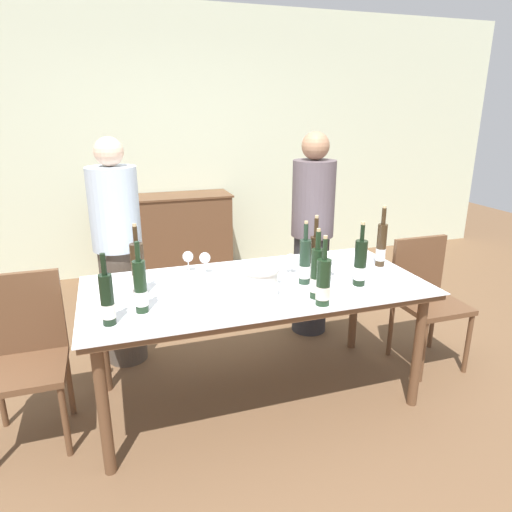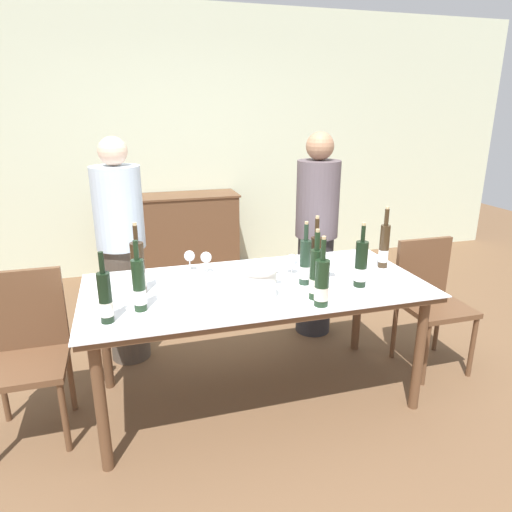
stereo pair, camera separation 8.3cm
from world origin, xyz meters
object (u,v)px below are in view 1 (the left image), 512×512
Objects in this scene: wine_bottle_1 at (141,288)px; chair_left_end at (25,348)px; wine_glass_0 at (291,260)px; wine_glass_1 at (329,260)px; ice_bucket at (260,283)px; wine_bottle_4 at (317,275)px; wine_bottle_5 at (138,271)px; sideboard_cabinet at (172,236)px; person_guest_left at (312,237)px; wine_bottle_7 at (381,245)px; chair_right_end at (425,292)px; wine_bottle_6 at (323,283)px; dining_table at (256,295)px; wine_bottle_8 at (107,301)px; wine_glass_2 at (205,259)px; wine_bottle_0 at (360,264)px; wine_bottle_3 at (305,263)px; person_host at (119,256)px; wine_glass_3 at (188,257)px; wine_bottle_2 at (315,259)px; wine_glass_4 at (275,270)px.

wine_bottle_1 is 0.77m from chair_left_end.
wine_glass_1 reaches higher than wine_glass_0.
ice_bucket is 0.51× the size of wine_bottle_4.
wine_bottle_1 is at bearing -162.92° from wine_glass_0.
wine_bottle_5 reaches higher than wine_glass_0.
person_guest_left reaches higher than sideboard_cabinet.
wine_bottle_1 is (-0.63, 0.03, 0.04)m from ice_bucket.
chair_left_end is at bearing 166.48° from wine_bottle_4.
chair_left_end is (-1.26, 0.29, -0.34)m from ice_bucket.
chair_left_end is (-0.62, 0.26, -0.38)m from wine_bottle_1.
wine_bottle_7 is 0.45× the size of chair_right_end.
wine_bottle_5 is at bearing 157.22° from ice_bucket.
chair_left_end is at bearing 176.79° from wine_glass_1.
person_guest_left reaches higher than wine_bottle_6.
chair_left_end reaches higher than dining_table.
sideboard_cabinet is at bearing 92.90° from ice_bucket.
wine_glass_1 is 0.91m from chair_right_end.
wine_bottle_7 is at bearing 11.22° from wine_bottle_8.
wine_bottle_5 is at bearing -2.38° from chair_left_end.
wine_bottle_4 is at bearing -48.10° from dining_table.
chair_right_end is at bearing 23.87° from wine_bottle_6.
wine_bottle_5 is at bearing -152.85° from wine_glass_2.
sideboard_cabinet is 3.37× the size of wine_bottle_0.
person_guest_left is at bearing 62.36° from wine_bottle_3.
person_host is (-0.75, 0.75, 0.10)m from dining_table.
wine_bottle_8 is at bearing -117.15° from wine_bottle_5.
wine_bottle_6 is 2.79× the size of wine_glass_3.
sideboard_cabinet is 2.11m from wine_glass_3.
wine_bottle_7 is (1.06, -2.34, 0.46)m from sideboard_cabinet.
wine_bottle_2 is at bearing 144.56° from wine_bottle_0.
wine_bottle_3 is at bearing -5.52° from chair_left_end.
wine_bottle_3 is at bearing -167.33° from wine_bottle_7.
dining_table is at bearing -176.33° from chair_right_end.
wine_bottle_0 is at bearing -0.72° from wine_bottle_1.
wine_bottle_0 is at bearing -44.44° from wine_glass_0.
chair_left_end is at bearing -178.99° from wine_glass_0.
wine_bottle_7 is 2.22m from chair_left_end.
wine_glass_3 is at bearing 133.09° from wine_bottle_4.
wine_bottle_7 is at bearing -22.31° from person_host.
wine_bottle_1 is at bearing -171.88° from wine_glass_1.
wine_glass_2 is 0.09× the size of person_host.
wine_bottle_8 reaches higher than dining_table.
person_guest_left reaches higher than wine_glass_4.
wine_bottle_7 is 2.98× the size of wine_glass_4.
wine_bottle_2 reaches higher than wine_glass_1.
wine_bottle_1 is at bearing -172.34° from wine_bottle_2.
wine_bottle_2 is 0.27m from wine_bottle_4.
wine_bottle_3 reaches higher than chair_right_end.
wine_glass_2 is at bearing 138.30° from wine_glass_4.
chair_left_end is (-0.96, -0.26, -0.34)m from wine_glass_3.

